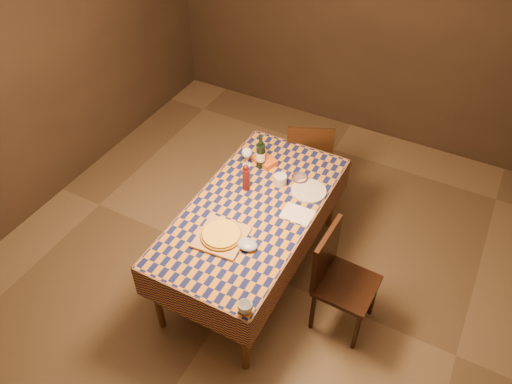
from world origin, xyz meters
TOP-DOWN VIEW (x-y plane):
  - room at (0.00, 0.00)m, footprint 5.00×5.10m
  - dining_table at (0.00, 0.00)m, footprint 0.94×1.84m
  - cutting_board at (-0.06, -0.38)m, footprint 0.37×0.37m
  - pizza at (-0.06, -0.38)m, footprint 0.34×0.34m
  - pepper_mill at (-0.15, 0.17)m, footprint 0.07×0.07m
  - bowl at (0.18, 0.47)m, footprint 0.14×0.14m
  - wine_glass at (-0.29, 0.44)m, footprint 0.09×0.09m
  - wine_bottle at (-0.18, 0.48)m, footprint 0.10×0.10m
  - deli_tub at (0.06, 0.35)m, footprint 0.13×0.13m
  - takeout_container at (-0.17, 0.53)m, footprint 0.23×0.19m
  - white_plate at (0.31, 0.38)m, footprint 0.35×0.35m
  - tumbler at (0.40, -0.85)m, footprint 0.13×0.13m
  - flour_patch at (0.33, 0.10)m, footprint 0.24×0.19m
  - flour_bag at (0.15, -0.37)m, footprint 0.17×0.13m
  - chair_far at (0.02, 1.08)m, footprint 0.55×0.56m
  - chair_right at (0.78, -0.11)m, footprint 0.44×0.44m

SIDE VIEW (x-z plane):
  - chair_far at x=0.02m, z-range 0.06..0.99m
  - chair_right at x=0.78m, z-range 0.06..0.99m
  - dining_table at x=0.00m, z-range 0.31..1.08m
  - flour_patch at x=0.33m, z-range 0.77..0.77m
  - white_plate at x=0.31m, z-range 0.77..0.79m
  - cutting_board at x=-0.06m, z-range 0.77..0.79m
  - bowl at x=0.18m, z-range 0.77..0.81m
  - flour_bag at x=0.15m, z-range 0.77..0.82m
  - takeout_container at x=-0.17m, z-range 0.77..0.82m
  - pizza at x=-0.06m, z-range 0.79..0.82m
  - tumbler at x=0.40m, z-range 0.77..0.85m
  - deli_tub at x=0.06m, z-range 0.77..0.86m
  - pepper_mill at x=-0.15m, z-range 0.76..1.01m
  - wine_bottle at x=-0.18m, z-range 0.73..1.05m
  - wine_glass at x=-0.29m, z-range 0.81..0.99m
  - room at x=0.00m, z-range 0.00..2.70m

